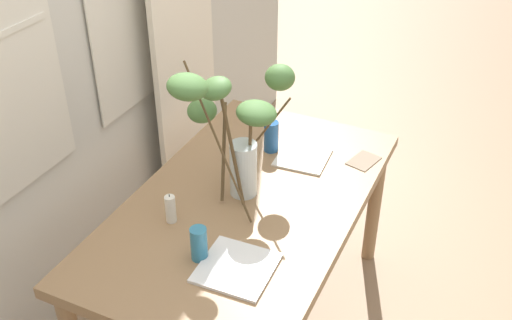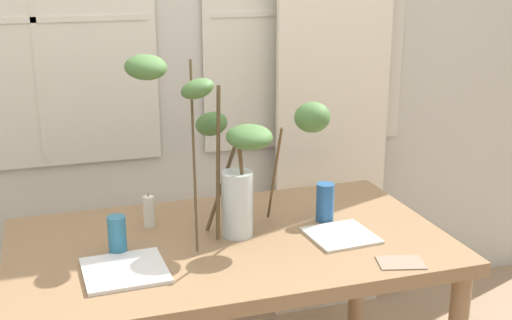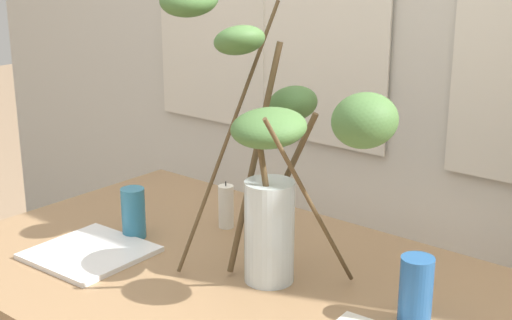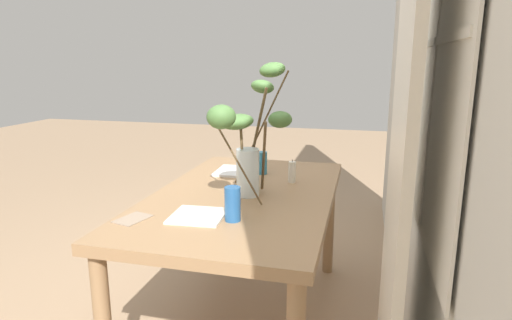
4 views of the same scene
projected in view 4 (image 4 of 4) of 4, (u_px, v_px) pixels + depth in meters
The scene contains 10 objects.
back_wall_with_windows at pixel (437, 29), 1.80m from camera, with size 4.33×0.14×3.05m.
curtain_sheer_side at pixel (403, 126), 1.26m from camera, with size 0.55×0.03×2.41m, color silver.
dining_table at pixel (244, 208), 2.20m from camera, with size 1.52×0.89×0.74m.
vase_with_branches at pixel (251, 130), 2.07m from camera, with size 0.71×0.38×0.66m.
drinking_glass_blue_left at pixel (261, 163), 2.53m from camera, with size 0.06×0.06×0.13m, color teal.
drinking_glass_blue_right at pixel (233, 204), 1.78m from camera, with size 0.07×0.07×0.15m, color #235693.
plate_square_left at pixel (238, 171), 2.58m from camera, with size 0.26×0.26×0.01m, color white.
plate_square_right at pixel (198, 216), 1.84m from camera, with size 0.22×0.22×0.01m, color silver.
napkin_folded at pixel (133, 219), 1.81m from camera, with size 0.15×0.10×0.00m, color gray.
pillar_candle at pixel (292, 172), 2.36m from camera, with size 0.04×0.04×0.13m.
Camera 4 is at (2.01, 0.57, 1.39)m, focal length 30.10 mm.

